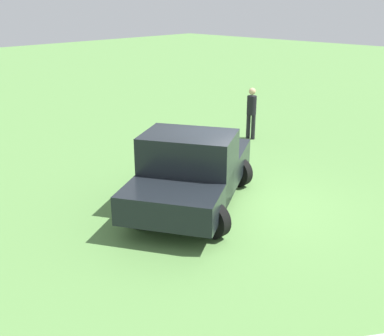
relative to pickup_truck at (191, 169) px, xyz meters
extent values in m
plane|color=#5B8C47|center=(0.85, 0.80, -0.92)|extent=(80.00, 80.00, 0.00)
cylinder|color=black|center=(-1.48, 0.96, -0.55)|extent=(0.74, 0.22, 0.74)
cylinder|color=black|center=(0.02, 1.76, -0.55)|extent=(0.74, 0.22, 0.74)
cylinder|color=black|center=(-0.13, -1.56, -0.55)|extent=(0.74, 0.22, 0.74)
cylinder|color=black|center=(1.37, -0.76, -0.55)|extent=(0.74, 0.22, 0.74)
cube|color=black|center=(-0.69, 1.29, -0.21)|extent=(2.60, 2.52, 0.64)
cube|color=black|center=(0.07, -0.14, 0.17)|extent=(2.44, 2.20, 1.40)
cube|color=slate|center=(0.07, -0.14, 0.61)|extent=(2.19, 1.94, 0.48)
cube|color=black|center=(0.49, -0.92, -0.23)|extent=(2.77, 2.84, 0.60)
cube|color=silver|center=(-1.08, 2.02, -0.47)|extent=(1.75, 1.01, 0.16)
cylinder|color=black|center=(-2.26, 5.46, -0.49)|extent=(0.14, 0.14, 0.85)
cylinder|color=black|center=(-2.46, 5.45, -0.49)|extent=(0.14, 0.14, 0.85)
cylinder|color=black|center=(-2.36, 5.45, 0.25)|extent=(0.33, 0.33, 0.63)
sphere|color=#D8AD84|center=(-2.36, 5.45, 0.72)|extent=(0.23, 0.23, 0.23)
camera|label=1|loc=(6.91, -7.23, 3.65)|focal=43.98mm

